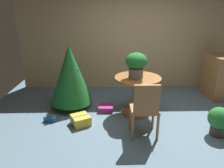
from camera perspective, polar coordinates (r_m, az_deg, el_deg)
The scene contains 11 objects.
ground_plane at distance 3.89m, azimuth 10.32°, elevation -11.69°, with size 6.60×6.60×0.00m, color slate.
back_wall_panel at distance 5.55m, azimuth 6.62°, elevation 12.15°, with size 6.00×0.10×2.60m, color tan.
round_dining_table at distance 4.16m, azimuth 6.97°, elevation -1.67°, with size 0.91×0.91×0.77m.
flower_vase at distance 3.93m, azimuth 6.68°, elevation 5.60°, with size 0.41×0.41×0.49m.
wooden_chair_near at distance 3.37m, azimuth 9.07°, elevation -6.33°, with size 0.45×0.40×0.95m.
holiday_tree at distance 4.40m, azimuth -11.35°, elevation 2.60°, with size 0.88×0.88×1.36m.
gift_box_gold at distance 3.93m, azimuth -8.61°, elevation -9.76°, with size 0.42×0.42×0.18m.
gift_box_purple at distance 4.42m, azimuth -1.69°, elevation -6.56°, with size 0.32×0.32×0.11m.
gift_box_blue at distance 4.20m, azimuth -16.51°, elevation -8.93°, with size 0.24×0.20×0.10m.
wooden_cabinet at distance 5.59m, azimuth 27.23°, elevation 1.84°, with size 0.53×0.79×1.01m.
potted_plant at distance 3.93m, azimuth 27.37°, elevation -8.80°, with size 0.37×0.37×0.50m.
Camera 1 is at (-0.77, -3.25, 1.98)m, focal length 33.29 mm.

